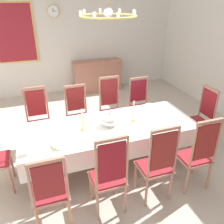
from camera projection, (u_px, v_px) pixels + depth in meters
ground at (106, 157)px, 4.39m from camera, size 6.43×7.09×0.04m
back_wall at (66, 38)px, 6.72m from camera, size 6.43×0.08×3.11m
dining_table at (109, 129)px, 3.90m from camera, size 2.81×1.08×0.76m
tablecloth at (109, 130)px, 3.90m from camera, size 2.83×1.10×0.33m
chair_south_a at (50, 191)px, 2.83m from camera, size 0.44×0.42×1.12m
chair_north_a at (38, 119)px, 4.42m from camera, size 0.44×0.42×1.18m
chair_south_b at (109, 174)px, 3.03m from camera, size 0.44×0.42×1.24m
chair_north_b at (78, 113)px, 4.64m from camera, size 0.44×0.42×1.13m
chair_south_c at (157, 163)px, 3.23m from camera, size 0.44×0.42×1.24m
chair_north_c at (111, 107)px, 4.84m from camera, size 0.44×0.42×1.22m
chair_south_d at (197, 154)px, 3.43m from camera, size 0.44×0.42×1.22m
chair_north_d at (140, 104)px, 5.04m from camera, size 0.44×0.42×1.13m
chair_head_east at (201, 117)px, 4.47m from camera, size 0.42×0.44×1.17m
soup_tureen at (109, 120)px, 3.82m from camera, size 0.28×0.28×0.23m
candlestick_west at (82, 122)px, 3.67m from camera, size 0.07×0.07×0.37m
candlestick_east at (134, 113)px, 3.92m from camera, size 0.07×0.07×0.37m
bowl_near_left at (149, 105)px, 4.50m from camera, size 0.18×0.18×0.04m
bowl_near_right at (61, 146)px, 3.31m from camera, size 0.17×0.17×0.04m
bowl_far_left at (102, 114)px, 4.19m from camera, size 0.16×0.16×0.04m
spoon_primary at (154, 105)px, 4.57m from camera, size 0.05×0.18×0.01m
spoon_secondary at (52, 148)px, 3.30m from camera, size 0.05×0.18×0.01m
sideboard at (97, 76)px, 7.18m from camera, size 1.44×0.48×0.90m
mounted_clock at (53, 11)px, 6.26m from camera, size 0.31×0.06×0.31m
framed_painting at (15, 33)px, 6.19m from camera, size 1.04×0.05×1.53m
chandelier at (108, 15)px, 3.12m from camera, size 0.77×0.77×0.66m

